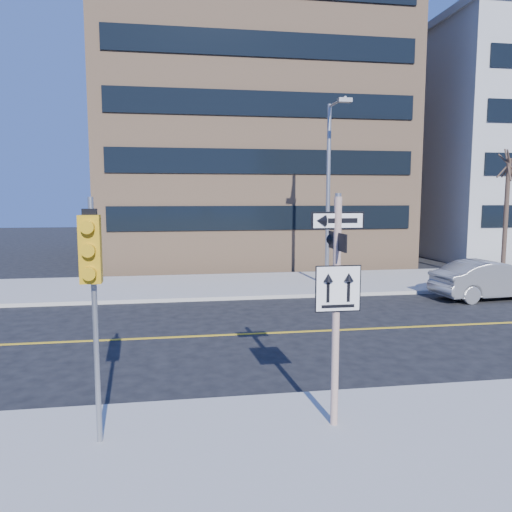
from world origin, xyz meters
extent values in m
plane|color=black|center=(0.00, 0.00, 0.00)|extent=(120.00, 120.00, 0.00)
cylinder|color=silver|center=(0.00, -2.50, 2.15)|extent=(0.13, 0.13, 4.00)
cylinder|color=gray|center=(0.00, -2.50, 4.18)|extent=(0.10, 0.10, 0.06)
cube|color=black|center=(0.00, -2.50, 3.75)|extent=(0.92, 0.03, 0.30)
cube|color=black|center=(0.00, -2.50, 3.40)|extent=(0.03, 0.92, 0.30)
cube|color=white|center=(0.00, -2.58, 2.60)|extent=(0.80, 0.03, 0.80)
cylinder|color=gray|center=(-4.00, -2.50, 2.15)|extent=(0.09, 0.09, 4.00)
cube|color=gold|center=(-4.00, -2.70, 3.35)|extent=(0.32, 0.22, 1.05)
sphere|color=#8C0705|center=(-4.00, -2.82, 3.70)|extent=(0.17, 0.17, 0.17)
sphere|color=black|center=(-4.00, -2.82, 3.35)|extent=(0.17, 0.17, 0.17)
sphere|color=black|center=(-4.00, -2.82, 3.00)|extent=(0.17, 0.17, 0.17)
imported|color=slate|center=(9.87, 7.65, 0.79)|extent=(2.11, 4.92, 1.58)
cylinder|color=gray|center=(4.00, 11.00, 4.15)|extent=(0.18, 0.18, 8.00)
cylinder|color=gray|center=(4.00, 10.00, 8.05)|extent=(0.10, 2.20, 0.10)
cube|color=gray|center=(4.00, 9.00, 7.95)|extent=(0.55, 0.30, 0.16)
cylinder|color=#35281F|center=(13.00, 11.30, 3.05)|extent=(0.22, 0.22, 5.80)
cube|color=#A27D5A|center=(2.00, 25.00, 9.00)|extent=(18.00, 18.00, 18.00)
camera|label=1|loc=(-2.68, -10.59, 4.16)|focal=35.00mm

